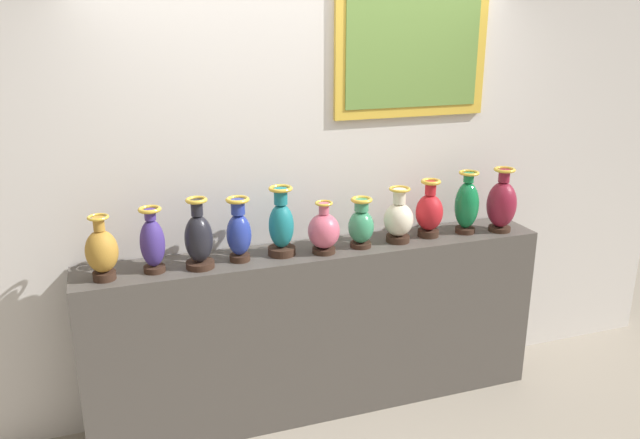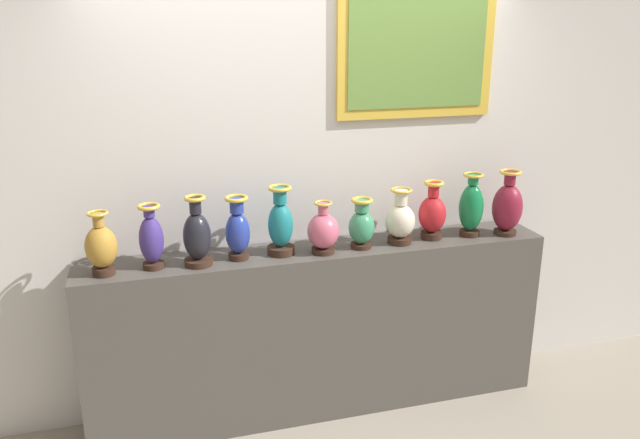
% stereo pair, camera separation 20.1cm
% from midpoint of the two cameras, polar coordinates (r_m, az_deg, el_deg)
% --- Properties ---
extents(ground_plane, '(11.30, 11.30, 0.00)m').
position_cam_midpoint_polar(ground_plane, '(4.17, -1.44, -16.26)').
color(ground_plane, gray).
extents(display_shelf, '(2.75, 0.37, 1.05)m').
position_cam_midpoint_polar(display_shelf, '(3.90, -1.50, -9.87)').
color(display_shelf, '#4C4742').
rests_on(display_shelf, ground_plane).
extents(back_wall, '(5.30, 0.14, 2.84)m').
position_cam_midpoint_polar(back_wall, '(3.80, -2.55, 4.12)').
color(back_wall, silver).
rests_on(back_wall, ground_plane).
extents(vase_ochre, '(0.16, 0.16, 0.34)m').
position_cam_midpoint_polar(vase_ochre, '(3.43, -20.59, -2.73)').
color(vase_ochre, '#382319').
rests_on(vase_ochre, display_shelf).
extents(vase_indigo, '(0.13, 0.13, 0.35)m').
position_cam_midpoint_polar(vase_indigo, '(3.44, -16.43, -1.99)').
color(vase_indigo, '#382319').
rests_on(vase_indigo, display_shelf).
extents(vase_onyx, '(0.15, 0.15, 0.39)m').
position_cam_midpoint_polar(vase_onyx, '(3.44, -12.48, -1.71)').
color(vase_onyx, '#382319').
rests_on(vase_onyx, display_shelf).
extents(vase_cobalt, '(0.14, 0.14, 0.36)m').
position_cam_midpoint_polar(vase_cobalt, '(3.50, -8.93, -1.12)').
color(vase_cobalt, '#382319').
rests_on(vase_cobalt, display_shelf).
extents(vase_teal, '(0.16, 0.16, 0.40)m').
position_cam_midpoint_polar(vase_teal, '(3.55, -5.11, -0.57)').
color(vase_teal, '#382319').
rests_on(vase_teal, display_shelf).
extents(vase_rose, '(0.18, 0.18, 0.30)m').
position_cam_midpoint_polar(vase_rose, '(3.58, -1.28, -1.07)').
color(vase_rose, '#382319').
rests_on(vase_rose, display_shelf).
extents(vase_jade, '(0.15, 0.15, 0.30)m').
position_cam_midpoint_polar(vase_jade, '(3.68, 2.15, -0.48)').
color(vase_jade, '#382319').
rests_on(vase_jade, display_shelf).
extents(vase_ivory, '(0.18, 0.18, 0.33)m').
position_cam_midpoint_polar(vase_ivory, '(3.78, 5.56, 0.04)').
color(vase_ivory, '#382319').
rests_on(vase_ivory, display_shelf).
extents(vase_crimson, '(0.17, 0.17, 0.36)m').
position_cam_midpoint_polar(vase_crimson, '(3.89, 8.33, 0.68)').
color(vase_crimson, '#382319').
rests_on(vase_crimson, display_shelf).
extents(vase_emerald, '(0.15, 0.15, 0.39)m').
position_cam_midpoint_polar(vase_emerald, '(3.98, 11.64, 1.30)').
color(vase_emerald, '#382319').
rests_on(vase_emerald, display_shelf).
extents(vase_burgundy, '(0.18, 0.18, 0.40)m').
position_cam_midpoint_polar(vase_burgundy, '(4.07, 14.64, 1.38)').
color(vase_burgundy, '#382319').
rests_on(vase_burgundy, display_shelf).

